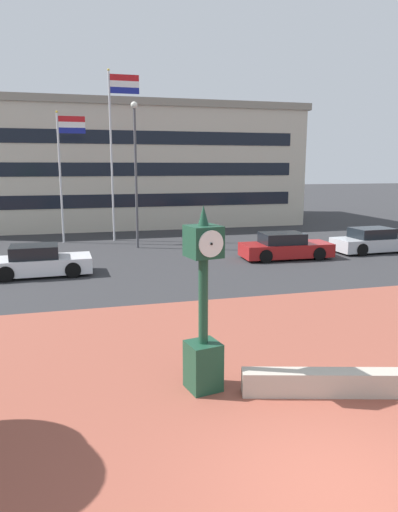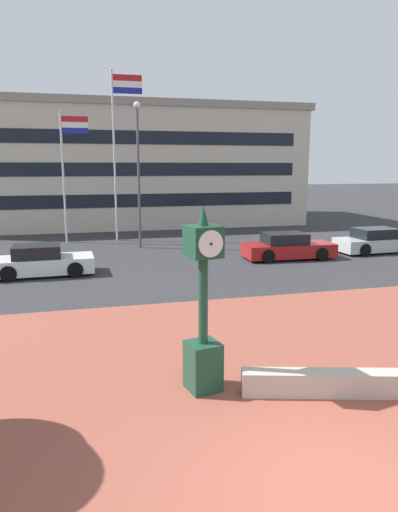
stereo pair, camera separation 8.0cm
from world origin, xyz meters
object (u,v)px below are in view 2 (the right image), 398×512
car_street_near (377,241)px  car_street_far (288,247)px  flagpole_secondary (117,141)px  civic_building (122,165)px  car_street_mid (41,262)px  street_clock (203,315)px  flagpole_primary (66,165)px  street_lamp_post (138,162)px

car_street_near → car_street_far: 5.36m
flagpole_secondary → civic_building: flagpole_secondary is taller
car_street_mid → civic_building: 19.68m
street_clock → car_street_near: street_clock is taller
street_clock → flagpole_secondary: size_ratio=0.38×
car_street_far → flagpole_primary: (-10.44, 7.85, 3.95)m
flagpole_secondary → civic_building: 10.21m
street_clock → car_street_far: size_ratio=0.84×
car_street_mid → car_street_far: 11.45m
car_street_far → flagpole_secondary: 12.09m
civic_building → car_street_mid: bearing=-105.3°
flagpole_primary → civic_building: bearing=67.7°
car_street_mid → street_lamp_post: size_ratio=0.53×
street_clock → flagpole_secondary: 20.47m
street_clock → civic_building: 30.20m
street_clock → civic_building: size_ratio=0.14×
car_street_near → car_street_far: same height
street_clock → car_street_far: street_clock is taller
car_street_mid → car_street_far: size_ratio=0.94×
civic_building → flagpole_secondary: bearing=-96.4°
car_street_far → civic_building: (-6.33, 17.89, 3.94)m
street_lamp_post → car_street_near: bearing=-20.4°
car_street_mid → car_street_far: bearing=91.5°
car_street_far → street_lamp_post: street_lamp_post is taller
car_street_mid → flagpole_primary: 9.48m
street_clock → street_lamp_post: 17.35m
street_clock → civic_building: (1.17, 30.03, 2.93)m
car_street_near → street_clock: bearing=-48.0°
car_street_mid → civic_building: bearing=162.6°
car_street_mid → car_street_far: (11.43, 0.71, 0.00)m
car_street_near → civic_building: civic_building is taller
street_clock → car_street_far: (7.49, 12.14, -1.00)m
flagpole_primary → civic_building: size_ratio=0.28×
civic_building → street_lamp_post: bearing=-91.3°
car_street_far → street_lamp_post: size_ratio=0.57×
flagpole_primary → flagpole_secondary: size_ratio=0.76×
street_clock → flagpole_primary: 20.42m
flagpole_primary → street_lamp_post: street_lamp_post is taller
street_clock → car_street_mid: street_clock is taller
car_street_mid → civic_building: size_ratio=0.15×
street_clock → street_lamp_post: street_lamp_post is taller
flagpole_primary → civic_building: civic_building is taller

